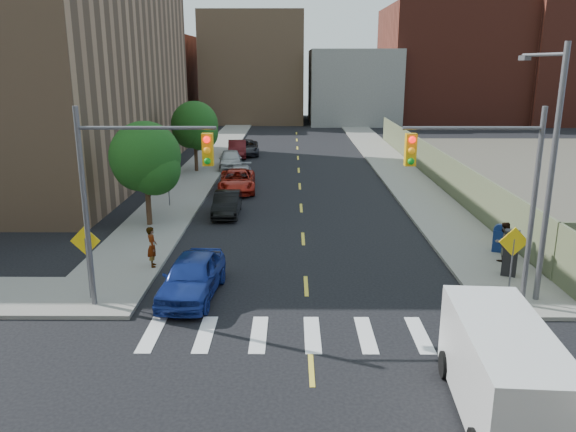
{
  "coord_description": "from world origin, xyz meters",
  "views": [
    {
      "loc": [
        -0.56,
        -12.16,
        8.35
      ],
      "look_at": [
        -0.72,
        10.93,
        2.0
      ],
      "focal_mm": 35.0,
      "sensor_mm": 36.0,
      "label": 1
    }
  ],
  "objects_px": {
    "parked_car_blue": "(192,276)",
    "parked_car_black": "(227,204)",
    "parked_car_maroon": "(237,149)",
    "pedestrian_east": "(503,242)",
    "parked_car_grey": "(246,147)",
    "cargo_van": "(501,366)",
    "parked_car_white": "(230,160)",
    "parked_car_silver": "(240,175)",
    "parked_car_red": "(237,181)",
    "pedestrian_west": "(152,247)",
    "payphone": "(510,253)",
    "mailbox": "(499,238)"
  },
  "relations": [
    {
      "from": "parked_car_blue",
      "to": "parked_car_silver",
      "type": "xyz_separation_m",
      "value": [
        0.0,
        19.82,
        -0.17
      ]
    },
    {
      "from": "parked_car_white",
      "to": "parked_car_maroon",
      "type": "relative_size",
      "value": 0.99
    },
    {
      "from": "parked_car_blue",
      "to": "parked_car_red",
      "type": "distance_m",
      "value": 17.42
    },
    {
      "from": "parked_car_silver",
      "to": "payphone",
      "type": "height_order",
      "value": "payphone"
    },
    {
      "from": "parked_car_black",
      "to": "pedestrian_west",
      "type": "relative_size",
      "value": 2.36
    },
    {
      "from": "parked_car_black",
      "to": "mailbox",
      "type": "relative_size",
      "value": 3.18
    },
    {
      "from": "parked_car_black",
      "to": "parked_car_grey",
      "type": "relative_size",
      "value": 0.82
    },
    {
      "from": "parked_car_red",
      "to": "cargo_van",
      "type": "distance_m",
      "value": 25.94
    },
    {
      "from": "parked_car_white",
      "to": "pedestrian_east",
      "type": "xyz_separation_m",
      "value": [
        13.92,
        -21.99,
        0.24
      ]
    },
    {
      "from": "parked_car_silver",
      "to": "parked_car_maroon",
      "type": "height_order",
      "value": "parked_car_maroon"
    },
    {
      "from": "parked_car_maroon",
      "to": "parked_car_grey",
      "type": "xyz_separation_m",
      "value": [
        0.7,
        1.39,
        -0.07
      ]
    },
    {
      "from": "cargo_van",
      "to": "mailbox",
      "type": "bearing_deg",
      "value": 74.3
    },
    {
      "from": "parked_car_blue",
      "to": "parked_car_red",
      "type": "xyz_separation_m",
      "value": [
        0.0,
        17.42,
        -0.08
      ]
    },
    {
      "from": "parked_car_blue",
      "to": "pedestrian_west",
      "type": "relative_size",
      "value": 2.72
    },
    {
      "from": "parked_car_black",
      "to": "parked_car_red",
      "type": "relative_size",
      "value": 0.78
    },
    {
      "from": "parked_car_white",
      "to": "cargo_van",
      "type": "distance_m",
      "value": 34.01
    },
    {
      "from": "parked_car_grey",
      "to": "pedestrian_west",
      "type": "relative_size",
      "value": 2.87
    },
    {
      "from": "parked_car_silver",
      "to": "mailbox",
      "type": "distance_m",
      "value": 19.83
    },
    {
      "from": "cargo_van",
      "to": "parked_car_white",
      "type": "bearing_deg",
      "value": 111.0
    },
    {
      "from": "parked_car_silver",
      "to": "payphone",
      "type": "bearing_deg",
      "value": -58.1
    },
    {
      "from": "cargo_van",
      "to": "pedestrian_east",
      "type": "relative_size",
      "value": 3.09
    },
    {
      "from": "parked_car_white",
      "to": "cargo_van",
      "type": "height_order",
      "value": "cargo_van"
    },
    {
      "from": "parked_car_red",
      "to": "mailbox",
      "type": "relative_size",
      "value": 4.06
    },
    {
      "from": "payphone",
      "to": "pedestrian_west",
      "type": "bearing_deg",
      "value": -158.75
    },
    {
      "from": "parked_car_silver",
      "to": "cargo_van",
      "type": "relative_size",
      "value": 0.82
    },
    {
      "from": "parked_car_grey",
      "to": "pedestrian_east",
      "type": "xyz_separation_m",
      "value": [
        13.22,
        -29.24,
        0.32
      ]
    },
    {
      "from": "parked_car_blue",
      "to": "parked_car_grey",
      "type": "bearing_deg",
      "value": 95.66
    },
    {
      "from": "parked_car_white",
      "to": "parked_car_maroon",
      "type": "xyz_separation_m",
      "value": [
        0.0,
        5.86,
        -0.02
      ]
    },
    {
      "from": "parked_car_maroon",
      "to": "mailbox",
      "type": "xyz_separation_m",
      "value": [
        14.19,
        -26.61,
        0.01
      ]
    },
    {
      "from": "cargo_van",
      "to": "payphone",
      "type": "xyz_separation_m",
      "value": [
        3.58,
        8.85,
        -0.16
      ]
    },
    {
      "from": "parked_car_black",
      "to": "pedestrian_west",
      "type": "height_order",
      "value": "pedestrian_west"
    },
    {
      "from": "parked_car_maroon",
      "to": "pedestrian_west",
      "type": "relative_size",
      "value": 2.68
    },
    {
      "from": "parked_car_silver",
      "to": "parked_car_blue",
      "type": "bearing_deg",
      "value": -92.47
    },
    {
      "from": "parked_car_white",
      "to": "parked_car_grey",
      "type": "relative_size",
      "value": 0.92
    },
    {
      "from": "parked_car_red",
      "to": "cargo_van",
      "type": "bearing_deg",
      "value": -73.96
    },
    {
      "from": "parked_car_red",
      "to": "pedestrian_west",
      "type": "xyz_separation_m",
      "value": [
        -2.12,
        -14.67,
        0.29
      ]
    },
    {
      "from": "parked_car_silver",
      "to": "payphone",
      "type": "distance_m",
      "value": 21.77
    },
    {
      "from": "parked_car_blue",
      "to": "payphone",
      "type": "relative_size",
      "value": 2.51
    },
    {
      "from": "payphone",
      "to": "pedestrian_west",
      "type": "height_order",
      "value": "payphone"
    },
    {
      "from": "parked_car_blue",
      "to": "mailbox",
      "type": "bearing_deg",
      "value": 24.86
    },
    {
      "from": "parked_car_white",
      "to": "parked_car_maroon",
      "type": "height_order",
      "value": "parked_car_white"
    },
    {
      "from": "parked_car_blue",
      "to": "payphone",
      "type": "height_order",
      "value": "payphone"
    },
    {
      "from": "mailbox",
      "to": "parked_car_white",
      "type": "bearing_deg",
      "value": 145.0
    },
    {
      "from": "parked_car_maroon",
      "to": "parked_car_grey",
      "type": "relative_size",
      "value": 0.93
    },
    {
      "from": "parked_car_maroon",
      "to": "pedestrian_east",
      "type": "xyz_separation_m",
      "value": [
        13.92,
        -27.85,
        0.25
      ]
    },
    {
      "from": "mailbox",
      "to": "pedestrian_east",
      "type": "relative_size",
      "value": 0.74
    },
    {
      "from": "parked_car_black",
      "to": "parked_car_silver",
      "type": "relative_size",
      "value": 0.94
    },
    {
      "from": "mailbox",
      "to": "pedestrian_east",
      "type": "height_order",
      "value": "pedestrian_east"
    },
    {
      "from": "parked_car_blue",
      "to": "parked_car_black",
      "type": "height_order",
      "value": "parked_car_blue"
    },
    {
      "from": "parked_car_red",
      "to": "parked_car_maroon",
      "type": "bearing_deg",
      "value": 91.74
    }
  ]
}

